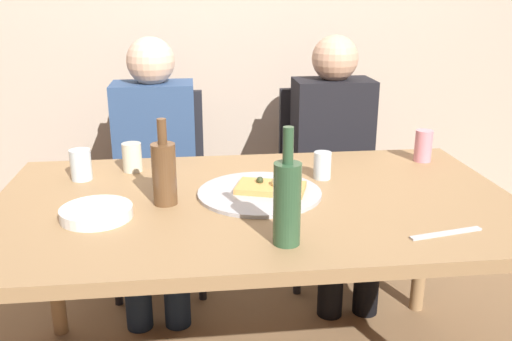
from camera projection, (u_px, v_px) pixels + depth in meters
The scene contains 16 objects.
back_wall at pixel (226, 2), 2.82m from camera, with size 6.00×0.10×2.60m, color #BCA893.
dining_table at pixel (256, 218), 1.78m from camera, with size 1.66×0.97×0.73m.
pizza_tray at pixel (260, 193), 1.79m from camera, with size 0.40×0.40×0.01m, color #ADADB2.
pizza_slice_last at pixel (272, 187), 1.79m from camera, with size 0.25×0.19×0.05m.
wine_bottle at pixel (287, 201), 1.42m from camera, with size 0.07×0.07×0.32m.
beer_bottle at pixel (164, 172), 1.69m from camera, with size 0.07×0.07×0.27m.
tumbler_near at pixel (322, 165), 1.93m from camera, with size 0.06×0.06×0.10m, color silver.
tumbler_far at pixel (132, 157), 2.01m from camera, with size 0.07×0.07×0.10m, color beige.
wine_glass at pixel (81, 165), 1.92m from camera, with size 0.07×0.07×0.11m, color silver.
soda_can at pixel (423, 146), 2.12m from camera, with size 0.07×0.07×0.12m, color pink.
plate_stack at pixel (96, 213), 1.61m from camera, with size 0.21×0.21×0.03m, color white.
table_knife at pixel (446, 233), 1.50m from camera, with size 0.22×0.02×0.01m, color #B7B7BC.
chair_left at pixel (158, 176), 2.62m from camera, with size 0.44×0.44×0.90m.
chair_right at pixel (327, 170), 2.71m from camera, with size 0.44×0.44×0.90m.
guest_in_sweater at pixel (155, 160), 2.44m from camera, with size 0.36×0.56×1.17m.
guest_in_beanie at pixel (336, 154), 2.53m from camera, with size 0.36×0.56×1.17m.
Camera 1 is at (-0.19, -1.63, 1.37)m, focal length 38.69 mm.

